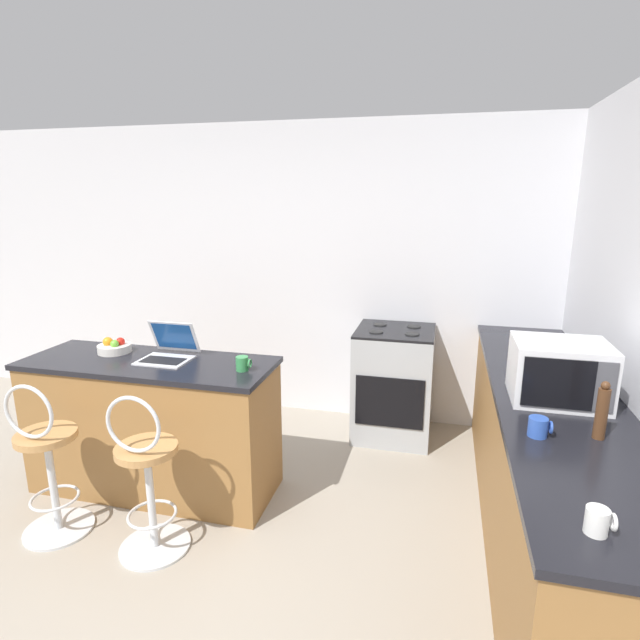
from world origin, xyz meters
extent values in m
plane|color=gray|center=(0.00, 0.00, 0.00)|extent=(20.00, 20.00, 0.00)
cube|color=silver|center=(0.00, 2.43, 1.30)|extent=(12.00, 0.06, 2.60)
cube|color=olive|center=(-0.45, 0.89, 0.45)|extent=(1.64, 0.58, 0.89)
cube|color=black|center=(-0.45, 0.89, 0.91)|extent=(1.67, 0.61, 0.03)
cube|color=olive|center=(2.05, 0.95, 0.45)|extent=(0.64, 2.90, 0.89)
cube|color=black|center=(2.05, 0.95, 0.91)|extent=(0.67, 2.93, 0.03)
cylinder|color=silver|center=(-0.78, 0.32, 0.01)|extent=(0.40, 0.40, 0.02)
cylinder|color=silver|center=(-0.78, 0.32, 0.31)|extent=(0.04, 0.04, 0.61)
torus|color=silver|center=(-0.78, 0.32, 0.22)|extent=(0.28, 0.28, 0.02)
cylinder|color=#B7844C|center=(-0.78, 0.32, 0.63)|extent=(0.34, 0.34, 0.04)
torus|color=silver|center=(-0.78, 0.23, 0.82)|extent=(0.32, 0.02, 0.32)
cylinder|color=silver|center=(-0.13, 0.32, 0.01)|extent=(0.40, 0.40, 0.02)
cylinder|color=silver|center=(-0.13, 0.32, 0.31)|extent=(0.04, 0.04, 0.61)
torus|color=silver|center=(-0.13, 0.32, 0.22)|extent=(0.28, 0.28, 0.02)
cylinder|color=#B7844C|center=(-0.13, 0.32, 0.63)|extent=(0.34, 0.34, 0.04)
torus|color=silver|center=(-0.13, 0.23, 0.82)|extent=(0.32, 0.02, 0.32)
cube|color=silver|center=(-0.34, 0.91, 0.93)|extent=(0.32, 0.26, 0.01)
cube|color=black|center=(-0.34, 0.89, 0.94)|extent=(0.28, 0.14, 0.00)
cube|color=silver|center=(-0.34, 1.06, 1.05)|extent=(0.32, 0.11, 0.23)
cube|color=#19478C|center=(-0.34, 1.05, 1.06)|extent=(0.29, 0.09, 0.19)
cube|color=silver|center=(2.02, 0.84, 1.08)|extent=(0.47, 0.38, 0.32)
cube|color=black|center=(1.98, 0.65, 1.08)|extent=(0.33, 0.01, 0.25)
cube|color=#4C4C51|center=(2.19, 0.65, 1.08)|extent=(0.09, 0.01, 0.25)
cube|color=#9EA3A8|center=(2.03, 1.32, 1.03)|extent=(0.23, 0.27, 0.20)
cube|color=black|center=(1.98, 1.32, 1.13)|extent=(0.05, 0.19, 0.00)
cube|color=black|center=(2.07, 1.32, 1.13)|extent=(0.05, 0.19, 0.00)
cube|color=black|center=(1.90, 1.32, 1.07)|extent=(0.02, 0.02, 0.02)
cube|color=#9EA3A8|center=(1.05, 2.08, 0.45)|extent=(0.63, 0.60, 0.91)
cube|color=black|center=(1.05, 1.77, 0.42)|extent=(0.53, 0.01, 0.41)
cube|color=black|center=(1.05, 2.08, 0.92)|extent=(0.63, 0.60, 0.02)
cylinder|color=black|center=(0.91, 1.96, 0.93)|extent=(0.11, 0.11, 0.01)
cylinder|color=black|center=(1.19, 1.96, 0.93)|extent=(0.11, 0.11, 0.01)
cylinder|color=black|center=(0.91, 2.20, 0.93)|extent=(0.11, 0.11, 0.01)
cylinder|color=black|center=(1.19, 2.20, 0.93)|extent=(0.11, 0.11, 0.01)
cylinder|color=white|center=(1.92, -0.30, 0.97)|extent=(0.07, 0.07, 0.09)
torus|color=white|center=(1.97, -0.30, 0.97)|extent=(0.01, 0.06, 0.06)
cylinder|color=#338447|center=(0.23, 0.87, 0.97)|extent=(0.08, 0.08, 0.09)
torus|color=#338447|center=(0.28, 0.87, 0.97)|extent=(0.01, 0.06, 0.06)
cylinder|color=#2D51AD|center=(1.86, 0.37, 0.97)|extent=(0.08, 0.08, 0.09)
torus|color=#2D51AD|center=(1.91, 0.37, 0.97)|extent=(0.01, 0.06, 0.06)
cylinder|color=silver|center=(-0.78, 1.00, 0.95)|extent=(0.22, 0.22, 0.05)
sphere|color=red|center=(-0.74, 1.02, 1.00)|extent=(0.06, 0.06, 0.06)
sphere|color=orange|center=(-0.82, 0.99, 1.00)|extent=(0.07, 0.07, 0.07)
sphere|color=#66B233|center=(-0.75, 0.97, 1.00)|extent=(0.06, 0.06, 0.06)
cylinder|color=#4C2D19|center=(2.12, 0.42, 1.04)|extent=(0.05, 0.05, 0.24)
sphere|color=#4C2D19|center=(2.12, 0.42, 1.18)|extent=(0.04, 0.04, 0.04)
camera|label=1|loc=(1.40, -1.86, 1.98)|focal=28.00mm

